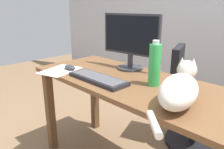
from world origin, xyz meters
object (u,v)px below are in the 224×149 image
Objects in this scene: monitor at (131,40)px; keyboard at (98,79)px; office_chair at (190,105)px; spray_bottle at (155,65)px; cat at (179,88)px; computer_mouse at (70,67)px.

monitor reaches higher than keyboard.
monitor reaches higher than office_chair.
office_chair is at bearing 94.16° from spray_bottle.
office_chair is 0.82m from monitor.
keyboard is at bearing -107.35° from office_chair.
office_chair is at bearing 72.65° from keyboard.
spray_bottle reaches higher than keyboard.
spray_bottle is (0.34, -0.17, -0.10)m from monitor.
office_chair is 3.20× the size of spray_bottle.
cat is 0.28m from spray_bottle.
keyboard is 0.34m from computer_mouse.
keyboard is at bearing -173.96° from cat.
cat is 2.12× the size of spray_bottle.
monitor is at bearing -122.02° from office_chair.
cat is (0.55, 0.06, 0.07)m from keyboard.
cat is at bearing -69.70° from office_chair.
keyboard is at bearing -2.31° from computer_mouse.
monitor is at bearing 152.61° from cat.
spray_bottle is at bearing -26.78° from monitor.
computer_mouse is at bearing -131.19° from monitor.
computer_mouse is 0.40× the size of spray_bottle.
computer_mouse is at bearing 177.69° from keyboard.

